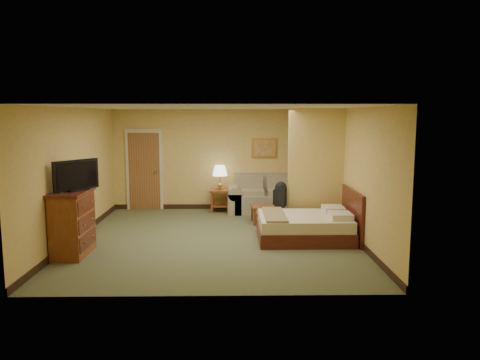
{
  "coord_description": "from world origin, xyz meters",
  "views": [
    {
      "loc": [
        0.33,
        -9.13,
        2.46
      ],
      "look_at": [
        0.5,
        0.6,
        1.1
      ],
      "focal_mm": 35.0,
      "sensor_mm": 36.0,
      "label": 1
    }
  ],
  "objects_px": {
    "dresser": "(73,223)",
    "bed": "(308,226)",
    "loveseat": "(265,200)",
    "coffee_table": "(265,210)"
  },
  "relations": [
    {
      "from": "loveseat",
      "to": "coffee_table",
      "type": "xyz_separation_m",
      "value": [
        -0.09,
        -1.22,
        -0.02
      ]
    },
    {
      "from": "bed",
      "to": "dresser",
      "type": "bearing_deg",
      "value": -167.54
    },
    {
      "from": "loveseat",
      "to": "coffee_table",
      "type": "distance_m",
      "value": 1.23
    },
    {
      "from": "dresser",
      "to": "bed",
      "type": "distance_m",
      "value": 4.42
    },
    {
      "from": "dresser",
      "to": "bed",
      "type": "bearing_deg",
      "value": 12.46
    },
    {
      "from": "dresser",
      "to": "bed",
      "type": "xyz_separation_m",
      "value": [
        4.3,
        0.95,
        -0.31
      ]
    },
    {
      "from": "loveseat",
      "to": "bed",
      "type": "relative_size",
      "value": 1.0
    },
    {
      "from": "bed",
      "to": "coffee_table",
      "type": "bearing_deg",
      "value": 117.18
    },
    {
      "from": "dresser",
      "to": "coffee_table",
      "type": "bearing_deg",
      "value": 34.07
    },
    {
      "from": "loveseat",
      "to": "dresser",
      "type": "height_order",
      "value": "dresser"
    }
  ]
}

